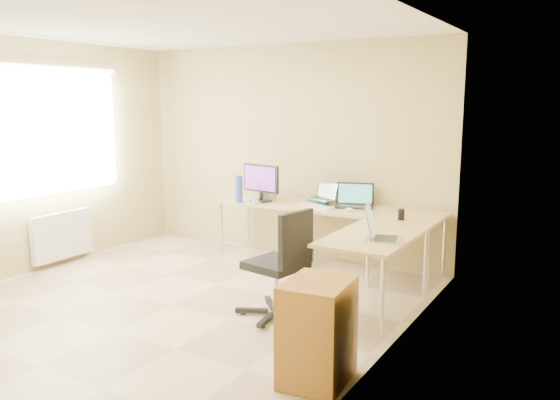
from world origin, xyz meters
The scene contains 25 objects.
floor centered at (0.00, 0.00, 0.00)m, with size 4.50×4.50×0.00m, color beige.
ceiling centered at (0.00, 0.00, 2.60)m, with size 4.50×4.50×0.00m, color white.
wall_back centered at (0.00, 2.25, 1.30)m, with size 4.50×4.50×0.00m, color tan.
wall_left centered at (-2.10, 0.00, 1.30)m, with size 4.50×4.50×0.00m, color tan.
wall_right centered at (2.10, 0.00, 1.30)m, with size 4.50×4.50×0.00m, color tan.
desk_main centered at (0.72, 1.85, 0.36)m, with size 2.65×0.70×0.73m, color tan.
desk_return centered at (1.70, 0.85, 0.36)m, with size 0.70×1.30×0.73m, color tan.
monitor centered at (-0.08, 1.73, 0.95)m, with size 0.52×0.17×0.45m, color black.
book_stack centered at (0.53, 2.05, 0.76)m, with size 0.24×0.33×0.05m, color #177B6F.
laptop_center centered at (0.63, 1.94, 0.88)m, with size 0.29×0.22×0.19m, color #B8B8B8.
laptop_black centered at (1.02, 1.95, 0.87)m, with size 0.43×0.32×0.27m, color black.
keyboard centered at (0.65, 1.74, 0.74)m, with size 0.49×0.14×0.02m, color silver.
mouse centered at (1.07, 1.71, 0.75)m, with size 0.10×0.06×0.04m, color silver.
mug centered at (-0.05, 1.55, 0.77)m, with size 0.09×0.09×0.09m, color silver.
cd_stack centered at (-0.03, 1.55, 0.74)m, with size 0.10×0.10×0.03m, color white.
water_bottle centered at (-0.28, 1.55, 0.89)m, with size 0.09×0.09×0.32m, color #2F4CAF.
papers centered at (-0.32, 1.78, 0.73)m, with size 0.19×0.28×0.01m, color beige.
white_box centered at (-0.18, 1.97, 0.77)m, with size 0.24×0.18×0.09m, color beige.
desk_fan centered at (-0.16, 1.87, 0.89)m, with size 0.25×0.25×0.32m, color white.
black_cup centered at (1.70, 1.55, 0.79)m, with size 0.07×0.07×0.11m, color black.
laptop_return centered at (1.85, 0.66, 0.85)m, with size 0.29×0.37×0.25m, color silver.
office_chair centered at (0.99, 0.29, 0.50)m, with size 0.60×0.60×1.00m, color black.
cabinet centered at (1.85, -0.60, 0.36)m, with size 0.42×0.52×0.72m, color brown.
radiator centered at (-2.03, 0.40, 0.35)m, with size 0.09×0.80×0.55m, color white.
window centered at (-2.05, 0.40, 1.55)m, with size 0.10×1.80×1.40m, color white.
Camera 1 is at (3.47, -3.84, 1.91)m, focal length 36.01 mm.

